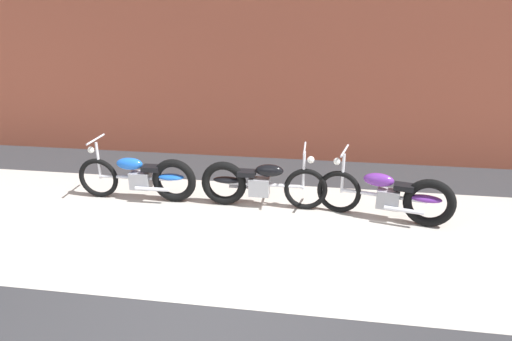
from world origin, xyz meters
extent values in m
plane|color=#2D2D30|center=(0.00, 0.00, 0.00)|extent=(80.00, 80.00, 0.00)
cube|color=#B2ADA3|center=(0.00, 1.75, 0.00)|extent=(36.00, 3.50, 0.01)
cube|color=brown|center=(0.00, 5.20, 2.70)|extent=(36.00, 0.50, 5.40)
torus|color=black|center=(-2.57, 2.53, 0.34)|extent=(0.68, 0.09, 0.68)
torus|color=black|center=(-1.27, 2.55, 0.36)|extent=(0.73, 0.14, 0.73)
cylinder|color=silver|center=(-1.92, 2.54, 0.38)|extent=(1.24, 0.07, 0.06)
cube|color=#99999E|center=(-1.84, 2.54, 0.34)|extent=(0.32, 0.22, 0.28)
ellipsoid|color=blue|center=(-2.00, 2.54, 0.62)|extent=(0.44, 0.20, 0.20)
ellipsoid|color=blue|center=(-1.32, 2.55, 0.42)|extent=(0.44, 0.19, 0.10)
cube|color=black|center=(-1.64, 2.55, 0.56)|extent=(0.28, 0.20, 0.08)
cylinder|color=silver|center=(-2.53, 2.54, 0.65)|extent=(0.04, 0.04, 0.62)
cylinder|color=silver|center=(-2.53, 2.54, 1.01)|extent=(0.04, 0.58, 0.03)
sphere|color=white|center=(-2.63, 2.53, 0.83)|extent=(0.11, 0.11, 0.11)
cylinder|color=silver|center=(-1.60, 2.40, 0.26)|extent=(0.55, 0.07, 0.06)
torus|color=black|center=(0.86, 2.56, 0.34)|extent=(0.68, 0.08, 0.68)
torus|color=black|center=(-0.44, 2.56, 0.36)|extent=(0.73, 0.13, 0.73)
cylinder|color=silver|center=(0.21, 2.56, 0.38)|extent=(1.24, 0.06, 0.06)
cube|color=#99999E|center=(0.13, 2.56, 0.34)|extent=(0.32, 0.22, 0.28)
ellipsoid|color=black|center=(0.29, 2.56, 0.62)|extent=(0.44, 0.19, 0.20)
ellipsoid|color=black|center=(-0.39, 2.56, 0.42)|extent=(0.44, 0.18, 0.10)
cube|color=black|center=(-0.07, 2.56, 0.56)|extent=(0.28, 0.20, 0.08)
cylinder|color=silver|center=(0.82, 2.56, 0.65)|extent=(0.04, 0.04, 0.62)
cylinder|color=silver|center=(0.82, 2.56, 1.01)|extent=(0.03, 0.58, 0.03)
sphere|color=white|center=(0.92, 2.56, 0.83)|extent=(0.11, 0.11, 0.11)
cylinder|color=silver|center=(-0.12, 2.71, 0.26)|extent=(0.55, 0.06, 0.06)
torus|color=black|center=(1.37, 2.54, 0.34)|extent=(0.68, 0.22, 0.68)
torus|color=black|center=(2.64, 2.26, 0.36)|extent=(0.74, 0.28, 0.73)
cylinder|color=silver|center=(2.00, 2.40, 0.38)|extent=(1.22, 0.32, 0.06)
cube|color=#99999E|center=(2.08, 2.38, 0.34)|extent=(0.36, 0.28, 0.28)
ellipsoid|color=#6B2D93|center=(1.92, 2.41, 0.62)|extent=(0.47, 0.28, 0.20)
ellipsoid|color=#6B2D93|center=(2.59, 2.27, 0.42)|extent=(0.47, 0.27, 0.10)
cube|color=black|center=(2.27, 2.34, 0.56)|extent=(0.32, 0.26, 0.08)
cylinder|color=silver|center=(1.41, 2.53, 0.65)|extent=(0.05, 0.05, 0.62)
cylinder|color=silver|center=(1.41, 2.53, 1.01)|extent=(0.16, 0.57, 0.03)
sphere|color=white|center=(1.31, 2.55, 0.83)|extent=(0.11, 0.11, 0.11)
cylinder|color=silver|center=(2.28, 2.18, 0.26)|extent=(0.55, 0.18, 0.06)
camera|label=1|loc=(1.01, -3.76, 3.02)|focal=30.69mm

